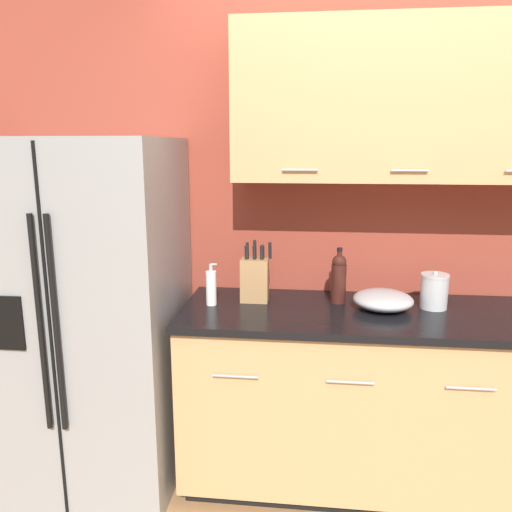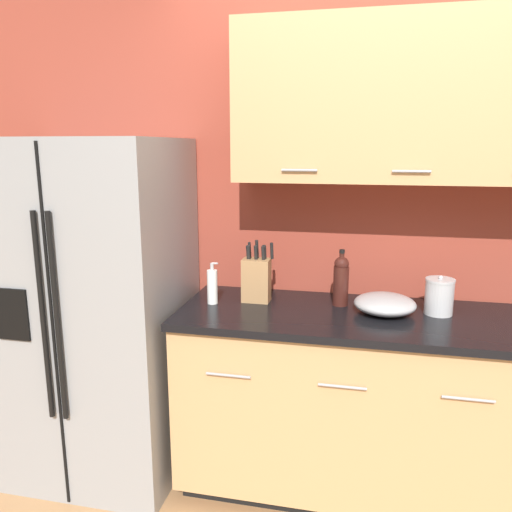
% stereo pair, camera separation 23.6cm
% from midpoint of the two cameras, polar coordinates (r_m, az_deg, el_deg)
% --- Properties ---
extents(wall_back, '(10.00, 0.39, 2.60)m').
position_cam_midpoint_polar(wall_back, '(2.62, 14.05, 6.36)').
color(wall_back, '#993D2D').
rests_on(wall_back, ground_plane).
extents(counter_unit, '(2.07, 0.64, 0.93)m').
position_cam_midpoint_polar(counter_unit, '(2.60, 12.94, -15.82)').
color(counter_unit, black).
rests_on(counter_unit, ground_plane).
extents(refrigerator, '(0.88, 0.74, 1.73)m').
position_cam_midpoint_polar(refrigerator, '(2.67, -21.06, -6.46)').
color(refrigerator, gray).
rests_on(refrigerator, ground_plane).
extents(knife_block, '(0.15, 0.09, 0.31)m').
position_cam_midpoint_polar(knife_block, '(2.48, -2.88, -2.65)').
color(knife_block, '#A87A4C').
rests_on(knife_block, counter_unit).
extents(wine_bottle, '(0.07, 0.07, 0.28)m').
position_cam_midpoint_polar(wine_bottle, '(2.47, 6.75, -2.48)').
color(wine_bottle, '#3D1914').
rests_on(wine_bottle, counter_unit).
extents(soap_dispenser, '(0.06, 0.05, 0.21)m').
position_cam_midpoint_polar(soap_dispenser, '(2.45, -7.91, -3.62)').
color(soap_dispenser, white).
rests_on(soap_dispenser, counter_unit).
extents(steel_canister, '(0.13, 0.13, 0.18)m').
position_cam_midpoint_polar(steel_canister, '(2.49, 17.17, -3.88)').
color(steel_canister, '#B7B7BA').
rests_on(steel_canister, counter_unit).
extents(mixing_bowl, '(0.28, 0.28, 0.09)m').
position_cam_midpoint_polar(mixing_bowl, '(2.43, 11.64, -4.98)').
color(mixing_bowl, '#A3A3A5').
rests_on(mixing_bowl, counter_unit).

